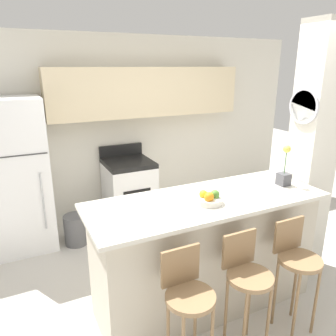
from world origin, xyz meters
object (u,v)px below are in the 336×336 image
bar_stool_right (296,261)px  refrigerator (19,176)px  fruit_bowl (209,199)px  orchid_vase (284,173)px  trash_bin (76,230)px  stove_range (129,192)px  bar_stool_left (188,297)px  bar_stool_mid (246,277)px

bar_stool_right → refrigerator: bearing=128.6°
fruit_bowl → bar_stool_right: bearing=-40.4°
orchid_vase → trash_bin: 2.56m
refrigerator → stove_range: refrigerator is taller
bar_stool_left → orchid_vase: 1.53m
stove_range → fruit_bowl: 2.08m
refrigerator → trash_bin: (0.55, -0.24, -0.72)m
stove_range → trash_bin: stove_range is taller
bar_stool_mid → trash_bin: bearing=111.9°
orchid_vase → fruit_bowl: size_ratio=1.74×
orchid_vase → bar_stool_left: bearing=-158.1°
trash_bin → stove_range: bearing=18.6°
refrigerator → bar_stool_left: (0.93, -2.42, -0.27)m
bar_stool_right → stove_range: bearing=103.0°
stove_range → orchid_vase: orchid_vase is taller
trash_bin → orchid_vase: bearing=-44.1°
bar_stool_right → fruit_bowl: (-0.55, 0.47, 0.47)m
trash_bin → fruit_bowl: bearing=-64.2°
bar_stool_left → orchid_vase: size_ratio=2.48×
fruit_bowl → stove_range: bearing=90.5°
bar_stool_right → trash_bin: bar_stool_right is taller
stove_range → bar_stool_right: size_ratio=1.11×
bar_stool_right → fruit_bowl: fruit_bowl is taller
bar_stool_left → stove_range: bearing=79.9°
stove_range → bar_stool_mid: 2.46m
bar_stool_mid → fruit_bowl: bearing=95.9°
bar_stool_mid → orchid_vase: bearing=33.0°
orchid_vase → bar_stool_right: bearing=-121.0°
stove_range → bar_stool_left: stove_range is taller
refrigerator → bar_stool_mid: 2.82m
trash_bin → bar_stool_right: bearing=-57.7°
refrigerator → trash_bin: size_ratio=4.77×
stove_range → bar_stool_mid: stove_range is taller
bar_stool_left → trash_bin: bar_stool_left is taller
refrigerator → bar_stool_left: 2.60m
bar_stool_mid → trash_bin: (-0.87, 2.18, -0.45)m
orchid_vase → bar_stool_mid: bearing=-147.0°
bar_stool_mid → orchid_vase: (0.82, 0.53, 0.54)m
refrigerator → fruit_bowl: 2.39m
refrigerator → bar_stool_right: 3.10m
bar_stool_mid → fruit_bowl: fruit_bowl is taller
bar_stool_right → orchid_vase: 0.83m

